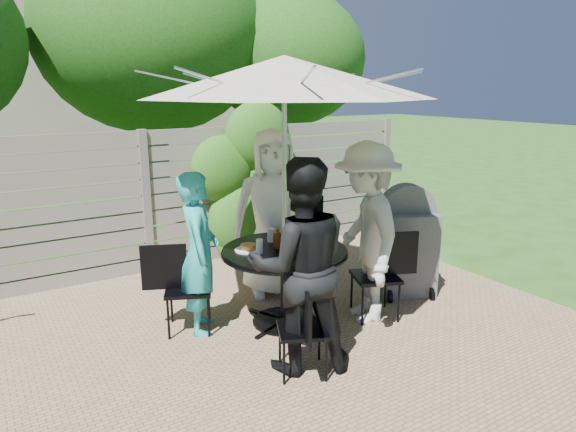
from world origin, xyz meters
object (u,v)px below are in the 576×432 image
chair_left (188,305)px  person_back (273,213)px  glass_back (271,235)px  person_right (366,233)px  person_front (300,267)px  coffee_cup (291,236)px  plate_front (291,258)px  chair_right (376,293)px  plate_back (279,236)px  glass_right (308,238)px  syrup_jug (278,240)px  umbrella (284,77)px  chair_back (272,265)px  patio_table (285,272)px  glass_front (300,249)px  plate_left (248,248)px  plate_right (320,245)px  bbq_grill (405,245)px  person_left (199,254)px  plate_extra (309,255)px  glass_left (259,246)px  chair_front (303,348)px

chair_left → person_back: bearing=41.9°
glass_back → person_right: bearing=-38.2°
person_front → coffee_cup: (0.50, 0.93, -0.05)m
person_back → plate_front: person_back is taller
chair_right → plate_back: chair_right is taller
glass_right → syrup_jug: syrup_jug is taller
person_front → umbrella: bearing=-90.0°
plate_front → glass_back: 0.63m
person_front → chair_back: bearing=-90.0°
patio_table → coffee_cup: 0.39m
umbrella → glass_front: bearing=-90.6°
plate_left → plate_right: bearing=-22.6°
person_right → plate_right: size_ratio=7.11×
chair_back → coffee_cup: bearing=5.5°
chair_left → glass_front: 1.26m
person_right → bbq_grill: size_ratio=1.42×
umbrella → plate_right: size_ratio=13.65×
chair_left → glass_right: (1.17, -0.38, 0.60)m
chair_right → coffee_cup: bearing=-14.9°
person_back → plate_right: 0.91m
chair_back → plate_back: chair_back is taller
chair_back → glass_back: size_ratio=7.01×
chair_back → coffee_cup: size_ratio=8.18×
umbrella → glass_front: 1.59m
person_left → glass_back: bearing=-70.3°
bbq_grill → person_right: bearing=-138.3°
plate_extra → glass_left: size_ratio=1.71×
person_left → bbq_grill: person_left is taller
umbrella → patio_table: bearing=-90.0°
person_back → chair_right: size_ratio=2.09×
person_front → bbq_grill: 2.06m
chair_back → glass_right: size_ratio=7.01×
chair_right → glass_left: size_ratio=6.57×
person_right → glass_back: size_ratio=13.21×
chair_back → coffee_cup: chair_back is taller
person_right → glass_right: (-0.49, 0.32, -0.05)m
chair_back → syrup_jug: 1.09m
plate_left → glass_left: size_ratio=1.86×
plate_back → plate_front: (-0.28, -0.66, 0.00)m
umbrella → plate_front: 1.65m
person_back → bbq_grill: bearing=-10.4°
patio_table → person_right: bearing=-22.6°
person_front → plate_back: person_front is taller
chair_front → plate_back: bearing=2.8°
chair_left → plate_back: size_ratio=3.48×
plate_back → coffee_cup: size_ratio=2.17×
chair_front → glass_right: size_ratio=5.95×
person_front → patio_table: bearing=-90.0°
plate_right → plate_extra: size_ratio=1.08×
glass_front → person_back: bearing=72.9°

